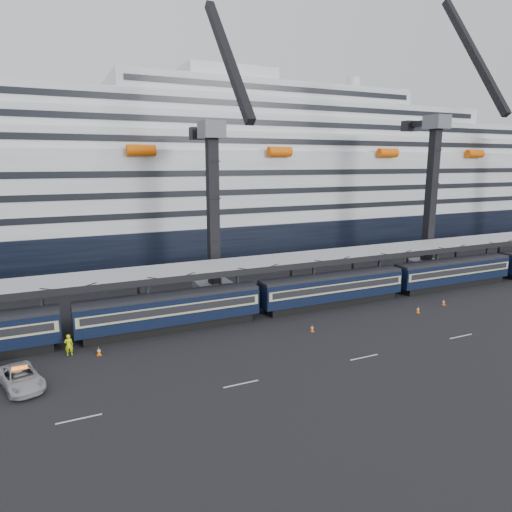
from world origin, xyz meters
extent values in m
plane|color=black|center=(0.00, 0.00, 0.00)|extent=(260.00, 260.00, 0.00)
cube|color=beige|center=(-38.00, -4.00, 0.01)|extent=(3.00, 0.15, 0.02)
cube|color=beige|center=(-26.00, -4.00, 0.01)|extent=(3.00, 0.15, 0.02)
cube|color=beige|center=(-14.00, -4.00, 0.01)|extent=(3.00, 0.15, 0.02)
cube|color=beige|center=(-2.00, -4.00, 0.01)|extent=(3.00, 0.15, 0.02)
cube|color=black|center=(-28.00, 10.00, 0.45)|extent=(17.48, 2.40, 0.90)
cube|color=black|center=(-28.00, 10.00, 2.25)|extent=(19.00, 2.80, 2.70)
cube|color=#B9B583|center=(-28.00, 10.00, 2.55)|extent=(18.62, 2.92, 1.05)
cube|color=black|center=(-28.00, 10.00, 2.60)|extent=(17.86, 2.98, 0.70)
cube|color=black|center=(-28.00, 10.00, 3.75)|extent=(19.00, 2.50, 0.35)
cube|color=black|center=(-8.00, 10.00, 0.45)|extent=(17.48, 2.40, 0.90)
cube|color=black|center=(-8.00, 10.00, 2.25)|extent=(19.00, 2.80, 2.70)
cube|color=#B9B583|center=(-8.00, 10.00, 2.55)|extent=(18.62, 2.92, 1.05)
cube|color=black|center=(-8.00, 10.00, 2.60)|extent=(17.86, 2.98, 0.70)
cube|color=black|center=(-8.00, 10.00, 3.75)|extent=(19.00, 2.50, 0.35)
cube|color=black|center=(12.00, 10.00, 0.45)|extent=(17.48, 2.40, 0.90)
cube|color=black|center=(12.00, 10.00, 2.25)|extent=(19.00, 2.80, 2.70)
cube|color=#B9B583|center=(12.00, 10.00, 2.55)|extent=(18.62, 2.92, 1.05)
cube|color=black|center=(12.00, 10.00, 2.60)|extent=(17.86, 2.98, 0.70)
cube|color=black|center=(12.00, 10.00, 3.75)|extent=(19.00, 2.50, 0.35)
cube|color=#919398|center=(0.00, 14.00, 5.40)|extent=(130.00, 6.00, 0.25)
cube|color=black|center=(0.00, 11.00, 5.10)|extent=(130.00, 0.25, 0.70)
cube|color=black|center=(0.00, 17.00, 5.10)|extent=(130.00, 0.25, 0.70)
cube|color=black|center=(-40.00, 11.20, 2.70)|extent=(0.25, 0.25, 5.40)
cube|color=black|center=(-40.00, 16.80, 2.70)|extent=(0.25, 0.25, 5.40)
cube|color=black|center=(-30.00, 11.20, 2.70)|extent=(0.25, 0.25, 5.40)
cube|color=black|center=(-30.00, 16.80, 2.70)|extent=(0.25, 0.25, 5.40)
cube|color=black|center=(-20.00, 11.20, 2.70)|extent=(0.25, 0.25, 5.40)
cube|color=black|center=(-20.00, 16.80, 2.70)|extent=(0.25, 0.25, 5.40)
cube|color=black|center=(-10.00, 11.20, 2.70)|extent=(0.25, 0.25, 5.40)
cube|color=black|center=(-10.00, 16.80, 2.70)|extent=(0.25, 0.25, 5.40)
cube|color=black|center=(0.00, 11.20, 2.70)|extent=(0.25, 0.25, 5.40)
cube|color=black|center=(0.00, 16.80, 2.70)|extent=(0.25, 0.25, 5.40)
cube|color=black|center=(10.00, 11.20, 2.70)|extent=(0.25, 0.25, 5.40)
cube|color=black|center=(10.00, 16.80, 2.70)|extent=(0.25, 0.25, 5.40)
cube|color=black|center=(20.00, 11.20, 2.70)|extent=(0.25, 0.25, 5.40)
cube|color=black|center=(20.00, 16.80, 2.70)|extent=(0.25, 0.25, 5.40)
cube|color=black|center=(30.00, 16.80, 2.70)|extent=(0.25, 0.25, 5.40)
cube|color=black|center=(0.00, 46.00, 3.50)|extent=(200.00, 28.00, 7.00)
cube|color=silver|center=(0.00, 46.00, 13.00)|extent=(190.00, 26.88, 12.00)
cube|color=silver|center=(0.00, 46.00, 20.50)|extent=(160.00, 24.64, 3.00)
cube|color=black|center=(0.00, 33.63, 20.50)|extent=(153.60, 0.12, 0.90)
cube|color=silver|center=(0.00, 46.00, 23.50)|extent=(124.00, 21.84, 3.00)
cube|color=black|center=(0.00, 35.03, 23.50)|extent=(119.04, 0.12, 0.90)
cube|color=silver|center=(0.00, 46.00, 26.50)|extent=(90.00, 19.04, 3.00)
cube|color=black|center=(0.00, 36.43, 26.50)|extent=(86.40, 0.12, 0.90)
cube|color=silver|center=(0.00, 46.00, 29.50)|extent=(56.00, 16.24, 3.00)
cube|color=black|center=(0.00, 37.83, 29.50)|extent=(53.76, 0.12, 0.90)
cube|color=silver|center=(-8.00, 46.00, 32.00)|extent=(16.00, 12.00, 2.50)
cylinder|color=silver|center=(20.00, 46.00, 32.50)|extent=(2.80, 2.80, 3.00)
cylinder|color=#FF6008|center=(-26.00, 31.96, 18.80)|extent=(4.00, 1.60, 1.60)
cylinder|color=#FF6008|center=(-4.00, 31.96, 18.80)|extent=(4.00, 1.60, 1.60)
cylinder|color=#FF6008|center=(18.00, 31.96, 18.80)|extent=(4.00, 1.60, 1.60)
cylinder|color=#FF6008|center=(40.00, 31.96, 18.80)|extent=(4.00, 1.60, 1.60)
cube|color=#53555B|center=(-20.00, 19.00, 1.00)|extent=(4.50, 4.50, 2.00)
cube|color=black|center=(-20.00, 19.00, 11.00)|extent=(1.30, 1.30, 18.00)
cube|color=#53555B|center=(-20.00, 19.00, 21.00)|extent=(2.60, 3.20, 2.00)
cube|color=black|center=(-20.00, 13.21, 27.89)|extent=(0.90, 12.26, 14.37)
cube|color=black|center=(-20.00, 21.52, 21.00)|extent=(0.90, 5.04, 0.90)
cube|color=black|center=(-20.00, 24.04, 20.80)|extent=(2.20, 1.60, 1.60)
cube|color=#53555B|center=(15.00, 18.00, 1.00)|extent=(4.50, 4.50, 2.00)
cube|color=black|center=(15.00, 18.00, 12.00)|extent=(1.30, 1.30, 20.00)
cube|color=#53555B|center=(15.00, 18.00, 23.00)|extent=(2.60, 3.20, 2.00)
cube|color=black|center=(15.00, 12.26, 31.19)|extent=(0.90, 12.21, 16.90)
cube|color=black|center=(15.00, 20.80, 23.00)|extent=(0.90, 5.60, 0.90)
cube|color=black|center=(15.00, 23.60, 22.80)|extent=(2.20, 1.60, 1.60)
imported|color=#9EA1A5|center=(-41.73, 2.65, 0.77)|extent=(4.03, 6.05, 1.54)
imported|color=#D8EF0C|center=(-38.02, 7.50, 1.01)|extent=(0.75, 0.51, 2.02)
cube|color=#FF6008|center=(-35.58, 6.44, 0.02)|extent=(0.41, 0.41, 0.04)
cone|color=#FF6008|center=(-35.58, 6.44, 0.43)|extent=(0.34, 0.34, 0.77)
cylinder|color=white|center=(-35.58, 6.44, 0.43)|extent=(0.29, 0.29, 0.13)
cube|color=#FF6008|center=(-14.90, 3.43, 0.02)|extent=(0.38, 0.38, 0.04)
cone|color=#FF6008|center=(-14.90, 3.43, 0.40)|extent=(0.32, 0.32, 0.72)
cylinder|color=white|center=(-14.90, 3.43, 0.40)|extent=(0.27, 0.27, 0.12)
cube|color=#FF6008|center=(-0.58, 3.39, 0.02)|extent=(0.40, 0.40, 0.04)
cone|color=#FF6008|center=(-0.58, 3.39, 0.42)|extent=(0.33, 0.33, 0.75)
cylinder|color=white|center=(-0.58, 3.39, 0.42)|extent=(0.28, 0.28, 0.13)
cube|color=#FF6008|center=(4.47, 4.36, 0.02)|extent=(0.37, 0.37, 0.04)
cone|color=#FF6008|center=(4.47, 4.36, 0.39)|extent=(0.32, 0.32, 0.71)
cylinder|color=white|center=(4.47, 4.36, 0.39)|extent=(0.27, 0.27, 0.12)
camera|label=1|loc=(-38.79, -34.66, 17.20)|focal=32.00mm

